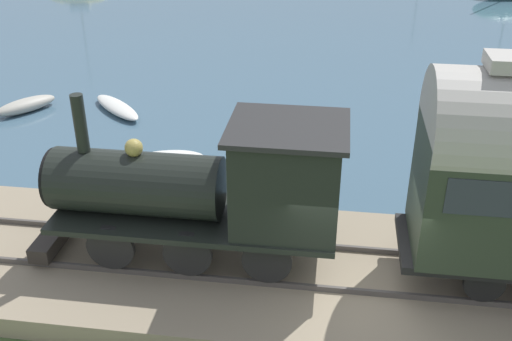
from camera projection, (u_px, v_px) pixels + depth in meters
The scene contains 6 objects.
ground_plane at pixel (349, 312), 11.88m from camera, with size 200.00×200.00×0.00m, color #476033.
rail_embankment at pixel (350, 280), 12.40m from camera, with size 4.71×56.00×0.58m.
steam_locomotive at pixel (213, 185), 11.80m from camera, with size 2.04×6.33×3.44m.
rowboat_mid_harbor at pixel (26, 105), 21.05m from camera, with size 2.22×1.85×0.47m.
rowboat_near_shore at pixel (165, 161), 17.20m from camera, with size 1.74×2.55×0.47m.
rowboat_far_out at pixel (117, 107), 21.07m from camera, with size 2.55×2.57×0.33m.
Camera 1 is at (-9.37, 0.55, 8.03)m, focal length 42.00 mm.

